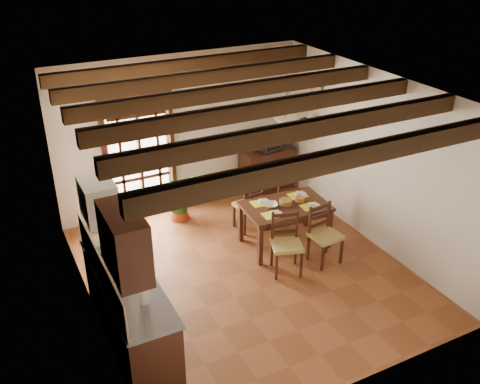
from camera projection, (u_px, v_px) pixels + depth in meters
ground_plane at (246, 272)px, 8.10m from camera, size 5.00×5.00×0.00m
room_shell at (247, 162)px, 7.27m from camera, size 4.52×5.02×2.81m
ceiling_beams at (247, 100)px, 6.87m from camera, size 4.50×4.34×0.20m
french_door at (139, 153)px, 9.18m from camera, size 1.26×0.11×2.32m
kitchen_counter at (129, 307)px, 6.62m from camera, size 0.64×2.25×1.38m
upper_cabinet at (124, 243)px, 5.39m from camera, size 0.35×0.80×0.70m
range_hood at (98, 201)px, 6.44m from camera, size 0.38×0.60×0.54m
counter_items at (123, 271)px, 6.47m from camera, size 0.50×1.43×0.25m
dining_table at (285, 210)px, 8.51m from camera, size 1.39×0.94×0.73m
chair_near_left at (286, 254)px, 7.98m from camera, size 0.54×0.53×0.94m
chair_near_right at (324, 245)px, 8.22m from camera, size 0.47×0.45×0.94m
chair_far_left at (249, 214)px, 9.11m from camera, size 0.45×0.43×0.90m
chair_far_right at (283, 207)px, 9.35m from camera, size 0.43×0.41×0.86m
table_setting at (286, 205)px, 8.46m from camera, size 0.98×0.65×0.09m
table_bowl at (271, 205)px, 8.41m from camera, size 0.28×0.28×0.05m
sideboard at (267, 171)px, 10.32m from camera, size 1.05×0.52×0.87m
crt_tv at (268, 141)px, 10.03m from camera, size 0.46×0.44×0.34m
fuse_box at (256, 102)px, 9.88m from camera, size 0.25×0.03×0.32m
plant_pot at (180, 213)px, 9.49m from camera, size 0.34×0.34×0.21m
potted_plant at (178, 190)px, 9.28m from camera, size 1.94×1.79×1.81m
wall_shelf at (311, 123)px, 9.55m from camera, size 0.20×0.42×0.20m
shelf_vase at (312, 116)px, 9.48m from camera, size 0.15×0.15×0.15m
shelf_flowers at (312, 105)px, 9.39m from camera, size 0.14×0.14×0.36m
framed_picture at (317, 93)px, 9.33m from camera, size 0.03×0.32×0.32m
pendant_lamp at (286, 122)px, 7.93m from camera, size 0.36×0.36×0.84m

